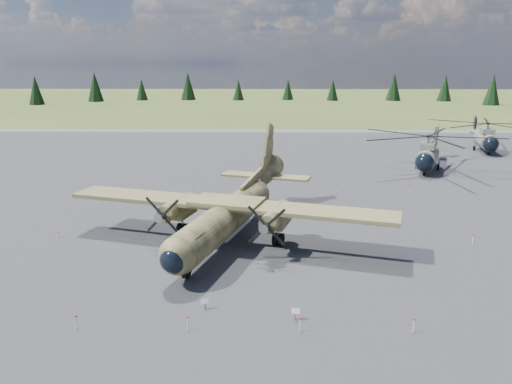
{
  "coord_description": "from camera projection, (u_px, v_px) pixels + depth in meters",
  "views": [
    {
      "loc": [
        0.11,
        -37.43,
        13.87
      ],
      "look_at": [
        -0.67,
        2.0,
        3.7
      ],
      "focal_mm": 35.0,
      "sensor_mm": 36.0,
      "label": 1
    }
  ],
  "objects": [
    {
      "name": "helicopter_mid",
      "position": [
        487.0,
        131.0,
        79.9
      ],
      "size": [
        22.27,
        23.66,
        4.8
      ],
      "rotation": [
        0.0,
        0.0,
        -0.2
      ],
      "color": "slate",
      "rests_on": "ground"
    },
    {
      "name": "info_placard_right",
      "position": [
        296.0,
        312.0,
        27.67
      ],
      "size": [
        0.47,
        0.2,
        0.73
      ],
      "rotation": [
        0.0,
        0.0,
        0.0
      ],
      "color": "gray",
      "rests_on": "ground"
    },
    {
      "name": "info_placard_left",
      "position": [
        205.0,
        302.0,
        28.92
      ],
      "size": [
        0.47,
        0.31,
        0.68
      ],
      "rotation": [
        0.0,
        0.0,
        0.33
      ],
      "color": "gray",
      "rests_on": "ground"
    },
    {
      "name": "barrier_fence",
      "position": [
        258.0,
        238.0,
        39.51
      ],
      "size": [
        33.12,
        29.62,
        0.85
      ],
      "color": "white",
      "rests_on": "ground"
    },
    {
      "name": "ground",
      "position": [
        264.0,
        243.0,
        39.71
      ],
      "size": [
        500.0,
        500.0,
        0.0
      ],
      "primitive_type": "plane",
      "color": "#55612B",
      "rests_on": "ground"
    },
    {
      "name": "treeline",
      "position": [
        207.0,
        215.0,
        30.66
      ],
      "size": [
        339.09,
        340.1,
        10.98
      ],
      "color": "black",
      "rests_on": "ground"
    },
    {
      "name": "transport_plane",
      "position": [
        231.0,
        208.0,
        40.31
      ],
      "size": [
        26.33,
        23.5,
        8.79
      ],
      "rotation": [
        0.0,
        0.0,
        -0.29
      ],
      "color": "#3D3E21",
      "rests_on": "ground"
    },
    {
      "name": "helicopter_near",
      "position": [
        428.0,
        145.0,
        65.54
      ],
      "size": [
        24.95,
        24.95,
        4.86
      ],
      "rotation": [
        0.0,
        0.0,
        -0.39
      ],
      "color": "slate",
      "rests_on": "ground"
    },
    {
      "name": "apron",
      "position": [
        264.0,
        208.0,
        49.39
      ],
      "size": [
        120.0,
        120.0,
        0.04
      ],
      "primitive_type": "cube",
      "color": "slate",
      "rests_on": "ground"
    }
  ]
}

